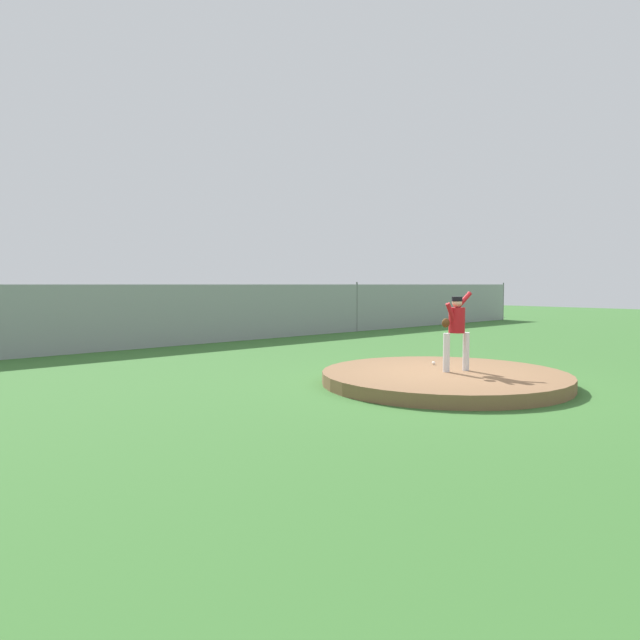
% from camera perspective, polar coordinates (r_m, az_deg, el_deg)
% --- Properties ---
extents(ground_plane, '(80.00, 80.00, 0.00)m').
position_cam_1_polar(ground_plane, '(15.82, -5.76, -3.62)').
color(ground_plane, '#386B2D').
extents(asphalt_strip, '(44.00, 7.00, 0.01)m').
position_cam_1_polar(asphalt_strip, '(23.17, -18.44, -1.49)').
color(asphalt_strip, '#2B2B2D').
rests_on(asphalt_strip, ground_plane).
extents(pitchers_mound, '(4.85, 4.85, 0.25)m').
position_cam_1_polar(pitchers_mound, '(11.61, 12.32, -5.70)').
color(pitchers_mound, brown).
rests_on(pitchers_mound, ground_plane).
extents(pitcher_youth, '(0.80, 0.32, 1.59)m').
position_cam_1_polar(pitcher_youth, '(11.61, 13.51, -0.52)').
color(pitcher_youth, silver).
rests_on(pitcher_youth, pitchers_mound).
extents(baseball, '(0.07, 0.07, 0.07)m').
position_cam_1_polar(baseball, '(12.54, 11.32, -4.25)').
color(baseball, white).
rests_on(baseball, pitchers_mound).
extents(chainlink_fence, '(39.66, 0.07, 2.08)m').
position_cam_1_polar(chainlink_fence, '(19.08, -12.98, 0.52)').
color(chainlink_fence, gray).
rests_on(chainlink_fence, ground_plane).
extents(parked_car_slate, '(2.12, 4.19, 1.67)m').
position_cam_1_polar(parked_car_slate, '(28.50, -0.35, 1.20)').
color(parked_car_slate, slate).
rests_on(parked_car_slate, ground_plane).
extents(parked_car_burgundy, '(1.96, 4.80, 1.75)m').
position_cam_1_polar(parked_car_burgundy, '(23.90, -16.19, 0.69)').
color(parked_car_burgundy, maroon).
rests_on(parked_car_burgundy, ground_plane).
extents(traffic_cone_orange, '(0.40, 0.40, 0.55)m').
position_cam_1_polar(traffic_cone_orange, '(22.61, -19.16, -0.97)').
color(traffic_cone_orange, orange).
rests_on(traffic_cone_orange, asphalt_strip).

